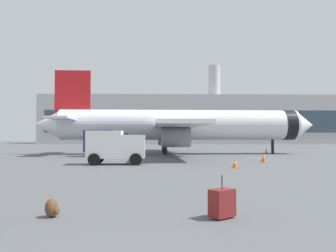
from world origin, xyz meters
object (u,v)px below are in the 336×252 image
at_px(service_truck, 106,142).
at_px(safety_cone_mid, 235,163).
at_px(traveller_backpack, 52,208).
at_px(cargo_van, 116,146).
at_px(safety_cone_far, 267,150).
at_px(airplane_at_gate, 178,125).
at_px(safety_cone_outer, 263,158).
at_px(rolling_suitcase, 222,203).
at_px(safety_cone_near, 135,158).

bearing_deg(service_truck, safety_cone_mid, -53.14).
bearing_deg(traveller_backpack, cargo_van, 91.88).
height_order(safety_cone_far, traveller_backpack, safety_cone_far).
relative_size(airplane_at_gate, safety_cone_outer, 48.39).
bearing_deg(rolling_suitcase, cargo_van, 105.70).
bearing_deg(service_truck, cargo_van, -77.76).
bearing_deg(traveller_backpack, safety_cone_far, 64.75).
bearing_deg(cargo_van, airplane_at_gate, 70.86).
height_order(safety_cone_mid, rolling_suitcase, rolling_suitcase).
distance_m(safety_cone_near, safety_cone_far, 23.08).
xyz_separation_m(cargo_van, traveller_backpack, (0.57, -17.46, -1.22)).
bearing_deg(cargo_van, rolling_suitcase, -74.30).
bearing_deg(service_truck, safety_cone_near, -64.12).
height_order(rolling_suitcase, traveller_backpack, rolling_suitcase).
relative_size(airplane_at_gate, safety_cone_mid, 57.44).
bearing_deg(safety_cone_mid, safety_cone_far, 67.46).
xyz_separation_m(safety_cone_near, safety_cone_far, (16.76, 15.87, 0.05)).
relative_size(airplane_at_gate, safety_cone_far, 50.91).
distance_m(safety_cone_mid, safety_cone_outer, 6.53).
distance_m(airplane_at_gate, safety_cone_mid, 20.55).
bearing_deg(service_truck, traveller_backpack, -83.99).
xyz_separation_m(safety_cone_far, traveller_backpack, (-17.45, -36.99, -0.11)).
bearing_deg(safety_cone_outer, safety_cone_far, 71.46).
distance_m(safety_cone_mid, traveller_backpack, 16.21).
xyz_separation_m(service_truck, safety_cone_near, (3.72, -7.66, -1.31)).
relative_size(safety_cone_far, rolling_suitcase, 0.64).
relative_size(cargo_van, rolling_suitcase, 4.04).
height_order(safety_cone_near, traveller_backpack, safety_cone_near).
height_order(safety_cone_near, rolling_suitcase, rolling_suitcase).
xyz_separation_m(airplane_at_gate, cargo_van, (-5.82, -16.76, -2.21)).
bearing_deg(service_truck, airplane_at_gate, 33.34).
bearing_deg(safety_cone_far, service_truck, -158.14).
height_order(service_truck, safety_cone_mid, service_truck).
bearing_deg(traveller_backpack, rolling_suitcase, -3.00).
distance_m(cargo_van, safety_cone_far, 26.60).
xyz_separation_m(safety_cone_near, traveller_backpack, (-0.69, -21.12, -0.06)).
bearing_deg(safety_cone_near, safety_cone_far, 43.44).
bearing_deg(traveller_backpack, airplane_at_gate, 81.29).
xyz_separation_m(safety_cone_near, safety_cone_outer, (10.91, -1.57, 0.07)).
distance_m(service_truck, safety_cone_mid, 18.36).
height_order(airplane_at_gate, traveller_backpack, airplane_at_gate).
height_order(cargo_van, safety_cone_near, cargo_van).
bearing_deg(service_truck, rolling_suitcase, -75.64).
bearing_deg(airplane_at_gate, safety_cone_mid, -82.31).
bearing_deg(safety_cone_outer, safety_cone_near, 171.79).
bearing_deg(airplane_at_gate, safety_cone_far, 12.80).
xyz_separation_m(cargo_van, safety_cone_near, (1.26, 3.66, -1.15)).
height_order(service_truck, safety_cone_outer, service_truck).
bearing_deg(cargo_van, safety_cone_mid, -21.36).
relative_size(safety_cone_far, safety_cone_outer, 0.95).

